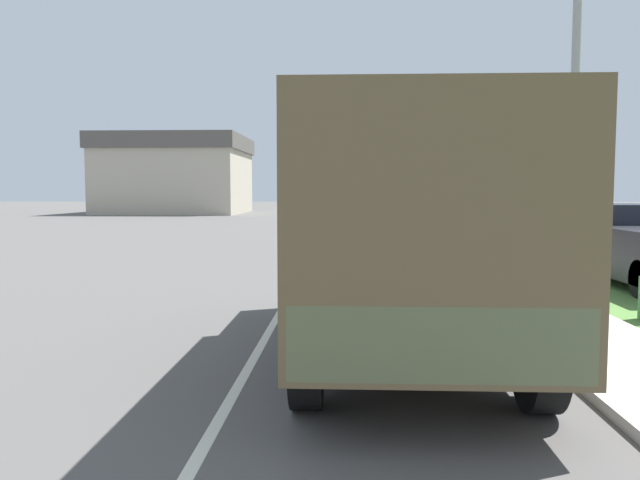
{
  "coord_description": "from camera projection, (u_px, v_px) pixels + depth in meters",
  "views": [
    {
      "loc": [
        1.18,
        4.02,
        2.1
      ],
      "look_at": [
        0.76,
        13.39,
        1.37
      ],
      "focal_mm": 35.0,
      "sensor_mm": 36.0,
      "label": 1
    }
  ],
  "objects": [
    {
      "name": "building_distant",
      "position": [
        176.0,
        175.0,
        59.7
      ],
      "size": [
        13.23,
        12.53,
        7.32
      ],
      "color": "#B2A893",
      "rests_on": "ground"
    },
    {
      "name": "sidewalk_right",
      "position": [
        406.0,
        227.0,
        35.84
      ],
      "size": [
        1.8,
        120.0,
        0.12
      ],
      "color": "beige",
      "rests_on": "ground"
    },
    {
      "name": "military_truck",
      "position": [
        404.0,
        226.0,
        7.88
      ],
      "size": [
        2.5,
        6.64,
        2.97
      ],
      "color": "#545B3D",
      "rests_on": "ground"
    },
    {
      "name": "car_fourth_ahead",
      "position": [
        353.0,
        207.0,
        56.88
      ],
      "size": [
        1.84,
        4.24,
        1.53
      ],
      "color": "#B7BABF",
      "rests_on": "ground"
    },
    {
      "name": "car_second_ahead",
      "position": [
        357.0,
        215.0,
        34.92
      ],
      "size": [
        1.88,
        4.73,
        1.74
      ],
      "color": "silver",
      "rests_on": "ground"
    },
    {
      "name": "grass_strip_right",
      "position": [
        483.0,
        228.0,
        35.64
      ],
      "size": [
        7.0,
        120.0,
        0.02
      ],
      "color": "#56843D",
      "rests_on": "ground"
    },
    {
      "name": "car_nearest_ahead",
      "position": [
        365.0,
        228.0,
        22.32
      ],
      "size": [
        1.85,
        4.59,
        1.74
      ],
      "color": "maroon",
      "rests_on": "ground"
    },
    {
      "name": "car_third_ahead",
      "position": [
        361.0,
        212.0,
        43.26
      ],
      "size": [
        1.9,
        4.53,
        1.46
      ],
      "color": "#B7BABF",
      "rests_on": "ground"
    },
    {
      "name": "lamp_post",
      "position": [
        560.0,
        85.0,
        9.82
      ],
      "size": [
        1.69,
        0.24,
        6.02
      ],
      "color": "gray",
      "rests_on": "sidewalk_right"
    },
    {
      "name": "lane_centre_stripe",
      "position": [
        328.0,
        228.0,
        36.05
      ],
      "size": [
        0.12,
        120.0,
        0.0
      ],
      "color": "silver",
      "rests_on": "ground"
    },
    {
      "name": "ground_plane",
      "position": [
        328.0,
        228.0,
        36.05
      ],
      "size": [
        180.0,
        180.0,
        0.0
      ],
      "primitive_type": "plane",
      "color": "#565451"
    }
  ]
}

